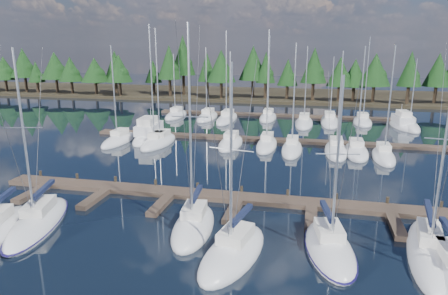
% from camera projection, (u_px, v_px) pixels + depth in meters
% --- Properties ---
extents(ground, '(260.00, 260.00, 0.00)m').
position_uv_depth(ground, '(258.00, 161.00, 45.37)').
color(ground, black).
rests_on(ground, ground).
extents(far_shore, '(220.00, 30.00, 0.60)m').
position_uv_depth(far_shore, '(290.00, 95.00, 102.01)').
color(far_shore, '#2D2619').
rests_on(far_shore, ground).
extents(main_dock, '(44.00, 6.13, 0.90)m').
position_uv_depth(main_dock, '(238.00, 201.00, 33.36)').
color(main_dock, '#4B3B2F').
rests_on(main_dock, ground).
extents(back_docks, '(50.00, 21.80, 0.40)m').
position_uv_depth(back_docks, '(275.00, 126.00, 63.83)').
color(back_docks, '#4B3B2F').
rests_on(back_docks, ground).
extents(front_sailboat_1, '(5.49, 10.16, 13.48)m').
position_uv_depth(front_sailboat_1, '(38.00, 222.00, 29.14)').
color(front_sailboat_1, silver).
rests_on(front_sailboat_1, ground).
extents(front_sailboat_2, '(3.43, 7.78, 15.01)m').
position_uv_depth(front_sailboat_2, '(194.00, 225.00, 28.53)').
color(front_sailboat_2, silver).
rests_on(front_sailboat_2, ground).
extents(front_sailboat_3, '(4.50, 8.41, 12.76)m').
position_uv_depth(front_sailboat_3, '(233.00, 252.00, 24.92)').
color(front_sailboat_3, silver).
rests_on(front_sailboat_3, ground).
extents(front_sailboat_4, '(4.30, 8.39, 12.02)m').
position_uv_depth(front_sailboat_4, '(329.00, 248.00, 25.42)').
color(front_sailboat_4, silver).
rests_on(front_sailboat_4, ground).
extents(front_sailboat_6, '(4.02, 10.30, 13.86)m').
position_uv_depth(front_sailboat_6, '(428.00, 252.00, 24.96)').
color(front_sailboat_6, silver).
rests_on(front_sailboat_6, ground).
extents(back_sailboat_rows, '(46.25, 31.15, 16.10)m').
position_uv_depth(back_sailboat_rows, '(278.00, 131.00, 59.82)').
color(back_sailboat_rows, silver).
rests_on(back_sailboat_rows, ground).
extents(motor_yacht_left, '(4.28, 10.50, 5.14)m').
position_uv_depth(motor_yacht_left, '(149.00, 135.00, 56.14)').
color(motor_yacht_left, silver).
rests_on(motor_yacht_left, ground).
extents(motor_yacht_right, '(3.78, 9.01, 4.38)m').
position_uv_depth(motor_yacht_right, '(402.00, 124.00, 64.25)').
color(motor_yacht_right, silver).
rests_on(motor_yacht_right, ground).
extents(tree_line, '(184.55, 11.87, 14.56)m').
position_uv_depth(tree_line, '(279.00, 70.00, 91.45)').
color(tree_line, black).
rests_on(tree_line, far_shore).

